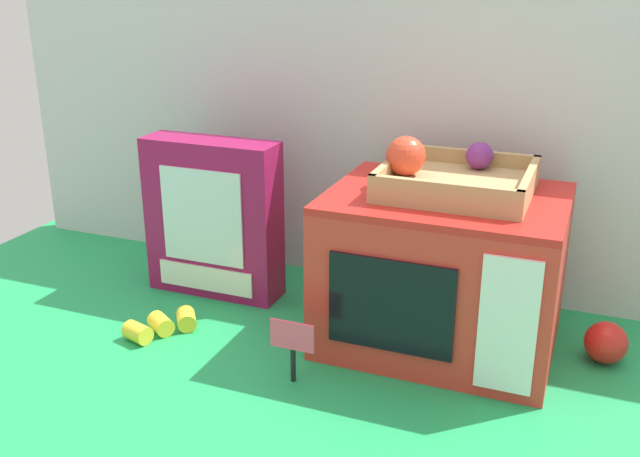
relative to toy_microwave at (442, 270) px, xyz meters
The scene contains 8 objects.
ground_plane 0.21m from the toy_microwave, behind, with size 1.70×1.70×0.00m, color #219E54.
display_back_panel 0.32m from the toy_microwave, 127.01° to the left, with size 1.61×0.03×0.58m, color silver.
toy_microwave is the anchor object (origin of this frame).
food_groups_crate 0.15m from the toy_microwave, 93.40° to the left, with size 0.23×0.22×0.08m.
cookie_set_box 0.44m from the toy_microwave, behind, with size 0.25×0.08×0.30m.
price_sign 0.28m from the toy_microwave, 130.37° to the right, with size 0.07×0.01×0.10m.
loose_toy_banana 0.48m from the toy_microwave, 161.06° to the right, with size 0.10×0.12×0.03m.
loose_toy_apple 0.28m from the toy_microwave, ahead, with size 0.07×0.07×0.07m, color red.
Camera 1 is at (0.38, -1.09, 0.60)m, focal length 40.86 mm.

